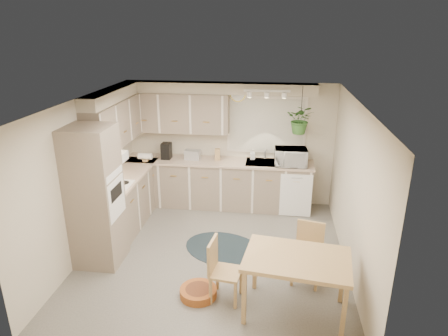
{
  "coord_description": "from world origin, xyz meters",
  "views": [
    {
      "loc": [
        0.85,
        -5.37,
        3.41
      ],
      "look_at": [
        0.09,
        0.55,
        1.25
      ],
      "focal_mm": 32.0,
      "sensor_mm": 36.0,
      "label": 1
    }
  ],
  "objects": [
    {
      "name": "wall_back",
      "position": [
        0.0,
        2.1,
        1.2
      ],
      "size": [
        4.0,
        0.04,
        2.4
      ],
      "primitive_type": "cube",
      "color": "beige",
      "rests_on": "floor"
    },
    {
      "name": "window_frame",
      "position": [
        0.7,
        2.08,
        1.6
      ],
      "size": [
        1.5,
        0.02,
        1.1
      ],
      "primitive_type": "cube",
      "color": "beige",
      "rests_on": "wall_back"
    },
    {
      "name": "braided_rug",
      "position": [
        0.13,
        0.18,
        0.01
      ],
      "size": [
        1.59,
        1.42,
        0.01
      ],
      "primitive_type": "ellipsoid",
      "rotation": [
        0.0,
        0.0,
        -0.4
      ],
      "color": "black",
      "rests_on": "floor"
    },
    {
      "name": "wall_left",
      "position": [
        -2.0,
        0.0,
        1.2
      ],
      "size": [
        0.04,
        4.2,
        2.4
      ],
      "primitive_type": "cube",
      "color": "beige",
      "rests_on": "floor"
    },
    {
      "name": "wall_right",
      "position": [
        2.0,
        0.0,
        1.2
      ],
      "size": [
        0.04,
        4.2,
        2.4
      ],
      "primitive_type": "cube",
      "color": "beige",
      "rests_on": "floor"
    },
    {
      "name": "coffee_maker",
      "position": [
        -1.2,
        1.8,
        1.09
      ],
      "size": [
        0.18,
        0.21,
        0.31
      ],
      "primitive_type": "cube",
      "rotation": [
        0.0,
        0.0,
        -0.01
      ],
      "color": "black",
      "rests_on": "counter_back"
    },
    {
      "name": "floor",
      "position": [
        0.0,
        0.0,
        0.0
      ],
      "size": [
        4.2,
        4.2,
        0.0
      ],
      "primitive_type": "plane",
      "color": "slate",
      "rests_on": "ground"
    },
    {
      "name": "base_cab_back",
      "position": [
        -0.2,
        1.8,
        0.45
      ],
      "size": [
        3.6,
        0.6,
        0.9
      ],
      "primitive_type": "cube",
      "color": "gray",
      "rests_on": "floor"
    },
    {
      "name": "knife_block",
      "position": [
        -0.21,
        1.85,
        1.05
      ],
      "size": [
        0.11,
        0.11,
        0.22
      ],
      "primitive_type": "cube",
      "rotation": [
        0.0,
        0.0,
        0.09
      ],
      "color": "tan",
      "rests_on": "counter_back"
    },
    {
      "name": "wall_front",
      "position": [
        0.0,
        -2.1,
        1.2
      ],
      "size": [
        4.0,
        0.04,
        2.4
      ],
      "primitive_type": "cube",
      "color": "beige",
      "rests_on": "floor"
    },
    {
      "name": "track_light_bar",
      "position": [
        0.7,
        1.55,
        2.33
      ],
      "size": [
        0.8,
        0.04,
        0.04
      ],
      "primitive_type": "cube",
      "color": "white",
      "rests_on": "ceiling"
    },
    {
      "name": "dishwasher_front",
      "position": [
        1.3,
        1.49,
        0.42
      ],
      "size": [
        0.58,
        0.02,
        0.83
      ],
      "primitive_type": "cube",
      "color": "white",
      "rests_on": "base_cab_back"
    },
    {
      "name": "soffit_back",
      "position": [
        -0.2,
        1.95,
        2.3
      ],
      "size": [
        3.6,
        0.3,
        0.2
      ],
      "primitive_type": "cube",
      "color": "beige",
      "rests_on": "wall_back"
    },
    {
      "name": "microwave",
      "position": [
        1.17,
        1.7,
        1.14
      ],
      "size": [
        0.6,
        0.36,
        0.4
      ],
      "primitive_type": "imported",
      "rotation": [
        0.0,
        0.0,
        0.06
      ],
      "color": "white",
      "rests_on": "counter_back"
    },
    {
      "name": "wall_clock",
      "position": [
        0.15,
        2.07,
        2.18
      ],
      "size": [
        0.3,
        0.03,
        0.3
      ],
      "primitive_type": "cylinder",
      "rotation": [
        1.57,
        0.0,
        0.0
      ],
      "color": "gold",
      "rests_on": "wall_back"
    },
    {
      "name": "soap_bottle",
      "position": [
        0.46,
        1.95,
        0.99
      ],
      "size": [
        0.11,
        0.21,
        0.09
      ],
      "primitive_type": "imported",
      "rotation": [
        0.0,
        0.0,
        0.09
      ],
      "color": "white",
      "rests_on": "counter_back"
    },
    {
      "name": "counter_left",
      "position": [
        -1.69,
        0.88,
        0.92
      ],
      "size": [
        0.64,
        1.89,
        0.04
      ],
      "primitive_type": "cube",
      "color": "beige",
      "rests_on": "base_cab_left"
    },
    {
      "name": "chair_left",
      "position": [
        0.32,
        -1.04,
        0.42
      ],
      "size": [
        0.45,
        0.45,
        0.85
      ],
      "primitive_type": "cube",
      "rotation": [
        0.0,
        0.0,
        -1.7
      ],
      "color": "tan",
      "rests_on": "floor"
    },
    {
      "name": "cooktop",
      "position": [
        -1.68,
        0.3,
        0.94
      ],
      "size": [
        0.52,
        0.58,
        0.02
      ],
      "primitive_type": "cube",
      "color": "white",
      "rests_on": "counter_left"
    },
    {
      "name": "window_blinds",
      "position": [
        0.7,
        2.07,
        1.6
      ],
      "size": [
        1.4,
        0.02,
        1.0
      ],
      "primitive_type": "cube",
      "color": "silver",
      "rests_on": "wall_back"
    },
    {
      "name": "counter_back",
      "position": [
        -0.2,
        1.79,
        0.92
      ],
      "size": [
        3.64,
        0.64,
        0.04
      ],
      "primitive_type": "cube",
      "color": "beige",
      "rests_on": "base_cab_back"
    },
    {
      "name": "dining_table",
      "position": [
        1.19,
        -1.19,
        0.39
      ],
      "size": [
        1.35,
        0.99,
        0.79
      ],
      "primitive_type": "cube",
      "rotation": [
        0.0,
        0.0,
        -0.13
      ],
      "color": "tan",
      "rests_on": "floor"
    },
    {
      "name": "chair_back",
      "position": [
        1.38,
        -0.53,
        0.43
      ],
      "size": [
        0.48,
        0.48,
        0.85
      ],
      "primitive_type": "cube",
      "rotation": [
        0.0,
        0.0,
        2.92
      ],
      "color": "tan",
      "rests_on": "floor"
    },
    {
      "name": "range_hood",
      "position": [
        -1.7,
        0.3,
        1.4
      ],
      "size": [
        0.4,
        0.6,
        0.14
      ],
      "primitive_type": "cube",
      "color": "white",
      "rests_on": "upper_cab_left"
    },
    {
      "name": "toaster",
      "position": [
        -0.69,
        1.82,
        1.03
      ],
      "size": [
        0.31,
        0.19,
        0.18
      ],
      "primitive_type": "cube",
      "rotation": [
        0.0,
        0.0,
        -0.08
      ],
      "color": "#B3B6BC",
      "rests_on": "counter_back"
    },
    {
      "name": "upper_cab_left",
      "position": [
        -1.82,
        1.0,
        1.83
      ],
      "size": [
        0.35,
        2.0,
        0.75
      ],
      "primitive_type": "cube",
      "color": "gray",
      "rests_on": "wall_left"
    },
    {
      "name": "pet_bed",
      "position": [
        -0.05,
        -1.04,
        0.06
      ],
      "size": [
        0.55,
        0.55,
        0.11
      ],
      "primitive_type": "cylinder",
      "rotation": [
        0.0,
        0.0,
        -0.13
      ],
      "color": "#9F521F",
      "rests_on": "floor"
    },
    {
      "name": "upper_cab_back",
      "position": [
        -1.0,
        1.93,
        1.83
      ],
      "size": [
        2.0,
        0.35,
        0.75
      ],
      "primitive_type": "cube",
      "color": "gray",
      "rests_on": "wall_back"
    },
    {
      "name": "soffit_left",
      "position": [
        -1.85,
        1.0,
        2.3
      ],
      "size": [
        0.3,
        2.0,
        0.2
      ],
      "primitive_type": "cube",
      "color": "beige",
      "rests_on": "wall_left"
    },
    {
      "name": "oven_stack",
      "position": [
        -1.68,
        -0.38,
        1.05
      ],
      "size": [
        0.65,
        0.65,
        2.1
      ],
      "primitive_type": "cube",
      "color": "gray",
      "rests_on": "floor"
    },
    {
      "name": "ceiling",
      "position": [
        0.0,
        0.0,
        2.4
      ],
      "size": [
        4.2,
        4.2,
        0.0
      ],
      "primitive_type": "plane",
      "color": "silver",
      "rests_on": "wall_back"
    },
    {
      "name": "hanging_plant",
      "position": [
        1.31,
        1.7,
        1.75
      ],
      "size": [
        0.57,
        0.61,
        0.41
      ],
      "primitive_type": "imported",
      "rotation": [
        0.0,
        0.0,
        -0.22
      ],
      "color": "#326127",
      "rests_on": "ceiling"
    },
    {
      "name": "sink",
      "position": [
        0.7,
        1.8,
        0.9
      ],
      "size": [
        0.7,
        0.48,
        0.1
      ],
      "primitive_type": "cube",
      "color": "#B3B6BC",
      "rests_on": "counter_back"
    },
    {
      "name": "base_cab_left",
      "position": [
        -1.7,
        0.88,
        0.45
      ],
      "size": [
        0.6,
        1.85,
        0.9
      ],
      "primitive_type": "cube",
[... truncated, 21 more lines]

